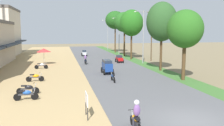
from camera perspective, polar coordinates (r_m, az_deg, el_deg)
ground_plane at (r=14.79m, az=18.08°, el=-13.32°), size 180.00×180.00×0.00m
road_strip at (r=14.78m, az=18.09°, el=-13.18°), size 9.00×140.00×0.08m
parked_motorbike_nearest at (r=19.01m, az=-19.85°, el=-6.98°), size 1.80×0.54×0.94m
parked_motorbike_second at (r=20.75m, az=-19.46°, el=-5.76°), size 1.80×0.54×0.94m
parked_motorbike_third at (r=25.71m, az=-17.92°, el=-3.18°), size 1.80×0.54×0.94m
parked_motorbike_fourth at (r=34.15m, az=-16.58°, el=-0.54°), size 1.80×0.54×0.94m
street_signboard at (r=14.37m, az=-6.11°, el=-8.94°), size 0.06×1.30×1.50m
vendor_umbrella at (r=38.30m, az=-16.06°, el=2.97°), size 2.20×2.20×2.52m
median_tree_nearest at (r=26.05m, az=17.10°, el=7.75°), size 3.76×3.76×7.38m
median_tree_second at (r=31.76m, az=11.85°, el=9.64°), size 3.98×3.98×8.91m
median_tree_third at (r=44.21m, az=4.71°, el=9.52°), size 4.29×4.29×9.09m
median_tree_fourth at (r=49.74m, az=3.01°, el=9.72°), size 4.31×4.31×9.10m
median_tree_fifth at (r=58.34m, az=0.77°, el=10.24°), size 4.77×4.77×10.03m
streetlamp_near at (r=38.65m, az=7.52°, el=7.05°), size 3.16×0.20×8.42m
streetlamp_mid at (r=54.31m, az=1.72°, el=7.16°), size 3.16×0.20×8.26m
streetlamp_far at (r=67.60m, az=-1.04°, el=7.31°), size 3.16×0.20×8.42m
utility_pole_near at (r=42.29m, az=9.47°, el=6.78°), size 1.80×0.20×8.96m
car_van_blue at (r=28.91m, az=-1.17°, el=-0.70°), size 1.19×2.41×1.67m
car_hatchback_red at (r=39.33m, az=1.77°, el=1.09°), size 1.04×2.00×1.23m
car_hatchback_silver at (r=50.35m, az=-6.71°, el=2.47°), size 1.04×2.00×1.23m
motorbike_foreground_rider at (r=12.63m, az=5.76°, el=-12.50°), size 0.54×1.80×1.66m
motorbike_ahead_second at (r=24.41m, az=0.22°, el=-3.31°), size 0.54×1.80×0.94m
motorbike_ahead_third at (r=37.47m, az=-6.40°, el=0.89°), size 0.54×1.80×1.66m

